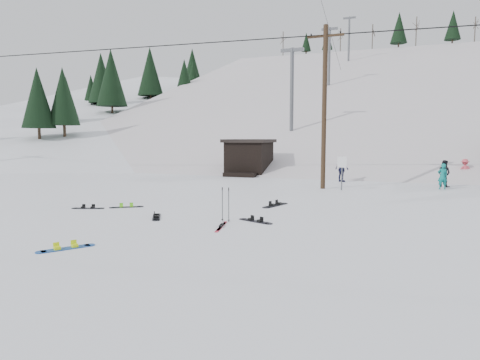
% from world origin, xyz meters
% --- Properties ---
extents(ground, '(200.00, 200.00, 0.00)m').
position_xyz_m(ground, '(0.00, 0.00, 0.00)').
color(ground, white).
rests_on(ground, ground).
extents(ski_slope, '(60.00, 85.24, 65.97)m').
position_xyz_m(ski_slope, '(0.00, 55.00, -12.00)').
color(ski_slope, silver).
rests_on(ski_slope, ground).
extents(ridge_left, '(47.54, 95.03, 58.38)m').
position_xyz_m(ridge_left, '(-36.00, 48.00, -11.00)').
color(ridge_left, white).
rests_on(ridge_left, ground).
extents(treeline_left, '(20.00, 64.00, 10.00)m').
position_xyz_m(treeline_left, '(-34.00, 40.00, 0.00)').
color(treeline_left, black).
rests_on(treeline_left, ground).
extents(treeline_crest, '(50.00, 6.00, 10.00)m').
position_xyz_m(treeline_crest, '(0.00, 86.00, 0.00)').
color(treeline_crest, black).
rests_on(treeline_crest, ski_slope).
extents(utility_pole, '(2.00, 0.26, 9.00)m').
position_xyz_m(utility_pole, '(2.00, 14.00, 4.68)').
color(utility_pole, '#3A2819').
rests_on(utility_pole, ground).
extents(trail_sign, '(0.50, 0.09, 1.85)m').
position_xyz_m(trail_sign, '(3.10, 13.58, 1.27)').
color(trail_sign, '#595B60').
rests_on(trail_sign, ground).
extents(lift_hut, '(3.40, 4.10, 2.75)m').
position_xyz_m(lift_hut, '(-5.00, 20.94, 1.36)').
color(lift_hut, black).
rests_on(lift_hut, ground).
extents(lift_tower_near, '(2.20, 0.36, 8.00)m').
position_xyz_m(lift_tower_near, '(-4.00, 30.00, 7.86)').
color(lift_tower_near, '#595B60').
rests_on(lift_tower_near, ski_slope).
extents(lift_tower_mid, '(2.20, 0.36, 8.00)m').
position_xyz_m(lift_tower_mid, '(-4.00, 50.00, 14.36)').
color(lift_tower_mid, '#595B60').
rests_on(lift_tower_mid, ski_slope).
extents(lift_tower_far, '(2.20, 0.36, 8.00)m').
position_xyz_m(lift_tower_far, '(-4.00, 70.00, 20.86)').
color(lift_tower_far, '#595B60').
rests_on(lift_tower_far, ski_slope).
extents(hero_snowboard, '(0.93, 1.29, 0.10)m').
position_xyz_m(hero_snowboard, '(-1.77, -1.60, 0.03)').
color(hero_snowboard, '#194EA4').
rests_on(hero_snowboard, ground).
extents(hero_skis, '(0.46, 1.63, 0.09)m').
position_xyz_m(hero_skis, '(0.87, 2.37, 0.02)').
color(hero_skis, '#AD1125').
rests_on(hero_skis, ground).
extents(ski_poles, '(0.33, 0.09, 1.18)m').
position_xyz_m(ski_poles, '(0.65, 3.24, 0.60)').
color(ski_poles, black).
rests_on(ski_poles, ground).
extents(board_scatter_a, '(1.27, 0.63, 0.09)m').
position_xyz_m(board_scatter_a, '(-5.62, 3.68, 0.02)').
color(board_scatter_a, black).
rests_on(board_scatter_a, ground).
extents(board_scatter_b, '(0.87, 1.27, 0.10)m').
position_xyz_m(board_scatter_b, '(-1.98, 3.02, 0.03)').
color(board_scatter_b, black).
rests_on(board_scatter_b, ground).
extents(board_scatter_c, '(1.18, 0.92, 0.10)m').
position_xyz_m(board_scatter_c, '(-4.35, 4.50, 0.03)').
color(board_scatter_c, black).
rests_on(board_scatter_c, ground).
extents(board_scatter_d, '(1.35, 0.70, 0.10)m').
position_xyz_m(board_scatter_d, '(1.61, 3.59, 0.03)').
color(board_scatter_d, black).
rests_on(board_scatter_d, ground).
extents(board_scatter_f, '(0.71, 1.65, 0.12)m').
position_xyz_m(board_scatter_f, '(1.26, 7.14, 0.03)').
color(board_scatter_f, black).
rests_on(board_scatter_f, ground).
extents(skier_teal, '(0.60, 0.47, 1.44)m').
position_xyz_m(skier_teal, '(8.26, 16.07, 0.72)').
color(skier_teal, '#0C7873').
rests_on(skier_teal, ground).
extents(skier_dark, '(0.96, 0.90, 1.57)m').
position_xyz_m(skier_dark, '(8.42, 17.37, 0.78)').
color(skier_dark, black).
rests_on(skier_dark, ground).
extents(skier_pink, '(1.06, 0.79, 1.47)m').
position_xyz_m(skier_pink, '(9.98, 21.69, 0.73)').
color(skier_pink, '#D14A59').
rests_on(skier_pink, ground).
extents(skier_navy, '(1.05, 0.83, 1.66)m').
position_xyz_m(skier_navy, '(2.47, 18.13, 0.83)').
color(skier_navy, '#17193B').
rests_on(skier_navy, ground).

